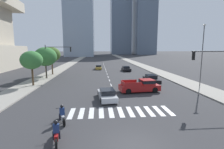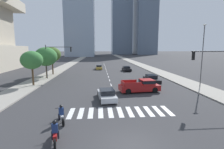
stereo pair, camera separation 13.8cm
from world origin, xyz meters
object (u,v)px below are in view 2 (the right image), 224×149
sedan_black_0 (151,79)px  pickup_truck (141,86)px  motorcycle_third (55,133)px  sedan_gold_3 (99,67)px  street_tree_second (46,57)px  sedan_black_2 (127,69)px  traffic_signal_far (56,56)px  street_tree_third (52,55)px  motorcycle_trailing (61,115)px  street_tree_nearest (32,60)px  sedan_silver_1 (107,95)px  traffic_signal_near (215,65)px  street_lamp_east (203,52)px

sedan_black_0 → pickup_truck: bearing=-30.2°
motorcycle_third → sedan_black_0: bearing=-45.1°
sedan_gold_3 → street_tree_second: 18.17m
street_tree_second → sedan_gold_3: bearing=54.9°
sedan_black_2 → street_tree_second: 20.51m
sedan_black_2 → traffic_signal_far: 19.36m
street_tree_second → street_tree_third: (0.00, 4.47, 0.28)m
traffic_signal_far → street_tree_second: size_ratio=1.07×
sedan_black_2 → street_tree_second: (-17.50, -10.02, 3.71)m
motorcycle_trailing → street_tree_nearest: size_ratio=0.37×
sedan_silver_1 → traffic_signal_far: size_ratio=0.72×
sedan_black_2 → traffic_signal_far: traffic_signal_far is taller
sedan_gold_3 → motorcycle_third: bearing=174.7°
sedan_silver_1 → sedan_black_2: size_ratio=1.04×
sedan_black_0 → sedan_black_2: 15.79m
street_tree_nearest → traffic_signal_far: bearing=69.7°
motorcycle_third → sedan_black_2: motorcycle_third is taller
street_tree_nearest → pickup_truck: bearing=-16.5°
motorcycle_trailing → sedan_silver_1: (3.87, 5.90, -0.01)m
pickup_truck → street_tree_nearest: size_ratio=1.05×
motorcycle_trailing → traffic_signal_far: size_ratio=0.31×
pickup_truck → street_tree_nearest: 17.00m
motorcycle_trailing → traffic_signal_near: size_ratio=0.34×
sedan_gold_3 → street_tree_second: (-10.24, -14.54, 3.70)m
sedan_gold_3 → street_tree_nearest: size_ratio=0.87×
street_tree_second → motorcycle_trailing: bearing=-70.7°
sedan_gold_3 → traffic_signal_far: 18.05m
pickup_truck → traffic_signal_near: bearing=-43.8°
pickup_truck → sedan_gold_3: (-5.76, 26.24, -0.23)m
motorcycle_third → sedan_black_0: (11.77, 18.06, 0.03)m
sedan_silver_1 → street_tree_nearest: (-11.17, 7.96, 3.50)m
traffic_signal_near → sedan_black_2: bearing=-79.0°
motorcycle_trailing → pickup_truck: bearing=-65.5°
sedan_gold_3 → street_tree_third: street_tree_third is taller
sedan_black_2 → traffic_signal_far: bearing=-56.1°
pickup_truck → sedan_black_0: (3.33, 6.04, -0.20)m
pickup_truck → sedan_silver_1: 5.81m
traffic_signal_near → street_lamp_east: street_lamp_east is taller
sedan_black_2 → street_tree_third: (-17.50, -5.55, 3.99)m
street_lamp_east → street_tree_third: (-25.56, 14.27, -0.79)m
street_tree_third → pickup_truck: bearing=-45.3°
street_lamp_east → street_tree_second: bearing=159.0°
street_tree_nearest → street_tree_third: bearing=90.0°
motorcycle_trailing → sedan_gold_3: (2.94, 35.36, -0.00)m
motorcycle_third → street_lamp_east: street_lamp_east is taller
sedan_silver_1 → street_tree_third: (-11.17, 19.38, 3.99)m
sedan_black_0 → sedan_silver_1: (-8.16, -9.26, -0.04)m
motorcycle_trailing → traffic_signal_near: traffic_signal_near is taller
sedan_black_0 → traffic_signal_near: (3.36, -11.11, 3.51)m
motorcycle_third → street_lamp_east: (18.00, 13.93, 4.77)m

